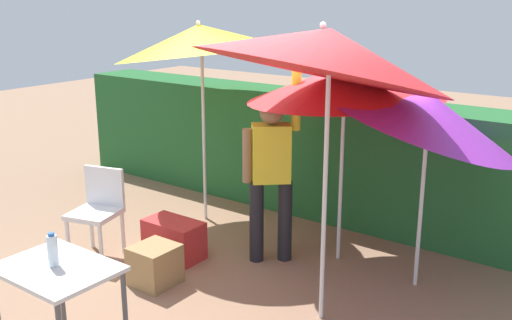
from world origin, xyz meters
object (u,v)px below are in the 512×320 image
Objects in this scene: person_vendor at (271,170)px; cooler_box at (174,239)px; umbrella_orange at (326,51)px; bottle_water at (53,250)px; folding_table at (58,280)px; umbrella_navy at (428,112)px; crate_cardboard at (155,265)px; chair_plastic at (98,207)px; umbrella_rainbow at (200,40)px; umbrella_yellow at (344,82)px.

person_vendor is 1.22m from cooler_box.
umbrella_orange is 1.39× the size of person_vendor.
person_vendor reaches higher than bottle_water.
bottle_water reaches higher than folding_table.
umbrella_navy is 5.34× the size of crate_cardboard.
umbrella_orange is 2.91m from chair_plastic.
umbrella_navy is at bearing 25.07° from chair_plastic.
folding_table reaches higher than cooler_box.
umbrella_rainbow is 2.45m from umbrella_orange.
folding_table is (-0.14, -2.32, -0.25)m from person_vendor.
folding_table is at bearing -122.38° from umbrella_orange.
umbrella_rainbow reaches higher than umbrella_yellow.
chair_plastic is 0.82m from cooler_box.
umbrella_orange reaches higher than umbrella_yellow.
umbrella_rainbow is at bearing 160.52° from person_vendor.
chair_plastic reaches higher than cooler_box.
umbrella_rainbow is 1.82m from umbrella_yellow.
umbrella_yellow reaches higher than folding_table.
umbrella_rainbow is 2.66m from umbrella_navy.
umbrella_orange reaches higher than umbrella_navy.
umbrella_yellow is (1.79, -0.03, -0.30)m from umbrella_rainbow.
umbrella_orange reaches higher than folding_table.
crate_cardboard is at bearing -143.06° from umbrella_navy.
umbrella_orange is 10.92× the size of bottle_water.
crate_cardboard is at bearing -126.45° from umbrella_yellow.
umbrella_orange is at bearing -112.18° from umbrella_navy.
umbrella_orange is 1.33× the size of umbrella_yellow.
umbrella_orange reaches higher than umbrella_rainbow.
umbrella_navy is at bearing 16.13° from person_vendor.
umbrella_navy is 3.47× the size of cooler_box.
umbrella_orange is 3.28× the size of folding_table.
bottle_water is (-0.69, -2.75, -0.87)m from umbrella_yellow.
umbrella_yellow is at bearing 110.69° from umbrella_orange.
umbrella_rainbow is at bearing 153.59° from umbrella_orange.
folding_table is at bearing -72.10° from crate_cardboard.
umbrella_rainbow reaches higher than umbrella_navy.
crate_cardboard is (0.26, -0.52, -0.01)m from cooler_box.
umbrella_yellow is 2.47× the size of folding_table.
umbrella_yellow reaches higher than chair_plastic.
umbrella_navy is 3.28m from chair_plastic.
umbrella_yellow is 8.24× the size of bottle_water.
cooler_box is at bearing 109.94° from bottle_water.
umbrella_orange reaches higher than bottle_water.
umbrella_rainbow is 6.13× the size of crate_cardboard.
chair_plastic is 1.95m from bottle_water.
umbrella_yellow is at bearing 35.11° from cooler_box.
umbrella_yellow is at bearing 75.97° from bottle_water.
person_vendor is at bearing 86.01° from bottle_water.
chair_plastic is at bearing -147.66° from person_vendor.
umbrella_rainbow is 2.51m from crate_cardboard.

